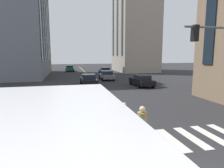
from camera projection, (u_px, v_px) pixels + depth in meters
lane_centre_line at (99, 84)px, 24.58m from camera, size 80.00×0.16×0.01m
crosswalk_marking at (162, 141)px, 8.40m from camera, size 2.40×7.45×0.01m
car_black_parked_b at (89, 80)px, 23.96m from camera, size 4.40×1.95×1.37m
car_grey_parked_a at (106, 75)px, 29.14m from camera, size 3.90×1.89×1.40m
car_green_trailing at (70, 68)px, 45.01m from camera, size 4.40×1.95×1.37m
car_blue_far at (105, 71)px, 37.86m from camera, size 4.40×1.95×1.37m
car_black_oncoming at (142, 80)px, 23.29m from camera, size 4.40×1.95×1.37m
pedestrian_near at (142, 129)px, 7.39m from camera, size 0.50×0.38×1.82m
pedestrian_companion at (124, 121)px, 8.53m from camera, size 0.50×0.38×1.67m
building_left_near at (0, 15)px, 30.67m from camera, size 13.45×13.21×20.40m
building_right_near at (135, 14)px, 43.46m from camera, size 11.70×8.28×26.00m
building_left_far at (14, 16)px, 34.93m from camera, size 16.22×11.24×21.72m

